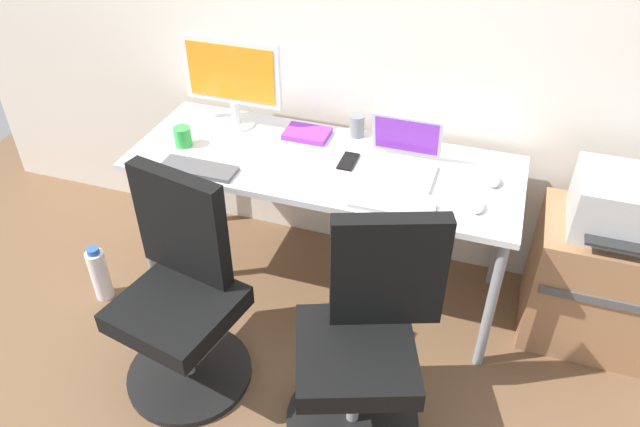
{
  "coord_description": "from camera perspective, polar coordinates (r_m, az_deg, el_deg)",
  "views": [
    {
      "loc": [
        0.71,
        -2.19,
        2.18
      ],
      "look_at": [
        0.0,
        -0.05,
        0.48
      ],
      "focal_mm": 33.96,
      "sensor_mm": 36.0,
      "label": 1
    }
  ],
  "objects": [
    {
      "name": "desktop_monitor",
      "position": [
        2.92,
        -8.26,
        12.61
      ],
      "size": [
        0.48,
        0.18,
        0.43
      ],
      "color": "silver",
      "rests_on": "desk"
    },
    {
      "name": "office_chair_left",
      "position": [
        2.55,
        -12.91,
        -7.6
      ],
      "size": [
        0.54,
        0.54,
        0.94
      ],
      "color": "black",
      "rests_on": "ground"
    },
    {
      "name": "back_wall",
      "position": [
        2.83,
        3.08,
        18.86
      ],
      "size": [
        4.4,
        0.04,
        2.6
      ],
      "primitive_type": "cube",
      "color": "silver",
      "rests_on": "ground"
    },
    {
      "name": "open_laptop",
      "position": [
        2.65,
        7.7,
        5.23
      ],
      "size": [
        0.31,
        0.28,
        0.22
      ],
      "color": "silver",
      "rests_on": "desk"
    },
    {
      "name": "coffee_mug",
      "position": [
        2.87,
        -12.81,
        7.1
      ],
      "size": [
        0.08,
        0.08,
        0.09
      ],
      "primitive_type": "cylinder",
      "color": "green",
      "rests_on": "desk"
    },
    {
      "name": "desk",
      "position": [
        2.75,
        0.33,
        3.81
      ],
      "size": [
        1.75,
        0.65,
        0.74
      ],
      "color": "silver",
      "rests_on": "ground"
    },
    {
      "name": "keyboard_by_monitor",
      "position": [
        2.69,
        -11.39,
        4.19
      ],
      "size": [
        0.34,
        0.12,
        0.02
      ],
      "primitive_type": "cube",
      "color": "#515156",
      "rests_on": "desk"
    },
    {
      "name": "office_chair_right",
      "position": [
        2.33,
        4.31,
        -12.07
      ],
      "size": [
        0.56,
        0.56,
        0.94
      ],
      "color": "black",
      "rests_on": "ground"
    },
    {
      "name": "phone_near_laptop",
      "position": [
        2.7,
        2.68,
        4.95
      ],
      "size": [
        0.07,
        0.14,
        0.01
      ],
      "primitive_type": "cube",
      "color": "black",
      "rests_on": "desk"
    },
    {
      "name": "notebook",
      "position": [
        2.89,
        -1.24,
        7.53
      ],
      "size": [
        0.21,
        0.15,
        0.03
      ],
      "primitive_type": "cube",
      "color": "purple",
      "rests_on": "desk"
    },
    {
      "name": "keyboard_by_laptop",
      "position": [
        2.43,
        6.82,
        0.78
      ],
      "size": [
        0.34,
        0.12,
        0.02
      ],
      "primitive_type": "cube",
      "color": "#B7B7B7",
      "rests_on": "desk"
    },
    {
      "name": "pen_cup",
      "position": [
        2.88,
        3.5,
        8.26
      ],
      "size": [
        0.07,
        0.07,
        0.1
      ],
      "primitive_type": "cylinder",
      "color": "slate",
      "rests_on": "desk"
    },
    {
      "name": "mouse_by_laptop",
      "position": [
        2.65,
        16.11,
        2.99
      ],
      "size": [
        0.06,
        0.1,
        0.03
      ],
      "primitive_type": "ellipsoid",
      "color": "#B7B7B7",
      "rests_on": "desk"
    },
    {
      "name": "water_bottle_on_floor",
      "position": [
        3.18,
        -20.05,
        -5.37
      ],
      "size": [
        0.09,
        0.09,
        0.31
      ],
      "color": "white",
      "rests_on": "ground"
    },
    {
      "name": "printer",
      "position": [
        2.74,
        26.61,
        0.74
      ],
      "size": [
        0.38,
        0.4,
        0.24
      ],
      "color": "#B7B7B7",
      "rests_on": "side_cabinet"
    },
    {
      "name": "mouse_by_monitor",
      "position": [
        2.48,
        14.61,
        0.67
      ],
      "size": [
        0.06,
        0.1,
        0.03
      ],
      "primitive_type": "ellipsoid",
      "color": "silver",
      "rests_on": "desk"
    },
    {
      "name": "side_cabinet",
      "position": [
        2.99,
        24.41,
        -5.83
      ],
      "size": [
        0.55,
        0.46,
        0.61
      ],
      "color": "#996B47",
      "rests_on": "ground"
    },
    {
      "name": "ground_plane",
      "position": [
        3.16,
        0.29,
        -6.47
      ],
      "size": [
        5.28,
        5.28,
        0.0
      ],
      "primitive_type": "plane",
      "color": "brown"
    }
  ]
}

